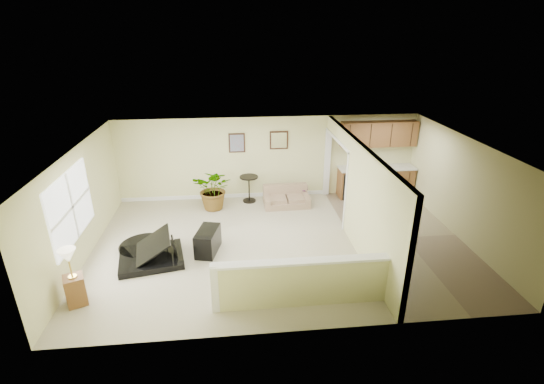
{
  "coord_description": "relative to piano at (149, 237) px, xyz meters",
  "views": [
    {
      "loc": [
        -1.06,
        -8.33,
        4.92
      ],
      "look_at": [
        -0.17,
        0.4,
        1.22
      ],
      "focal_mm": 26.0,
      "sensor_mm": 36.0,
      "label": 1
    }
  ],
  "objects": [
    {
      "name": "wall_art_left",
      "position": [
        2.09,
        3.27,
        1.2
      ],
      "size": [
        0.48,
        0.04,
        0.58
      ],
      "color": "#311C12",
      "rests_on": "back_wall"
    },
    {
      "name": "pony_half_wall",
      "position": [
        3.12,
        -2.0,
        -0.03
      ],
      "size": [
        3.42,
        0.22,
        1.0
      ],
      "color": "beige",
      "rests_on": "floor"
    },
    {
      "name": "interior_partition",
      "position": [
        4.84,
        0.56,
        0.67
      ],
      "size": [
        0.18,
        5.99,
        2.5
      ],
      "color": "beige",
      "rests_on": "floor"
    },
    {
      "name": "ceiling",
      "position": [
        3.04,
        0.3,
        1.95
      ],
      "size": [
        9.0,
        6.0,
        0.04
      ],
      "primitive_type": "cube",
      "color": "white",
      "rests_on": "back_wall"
    },
    {
      "name": "back_wall",
      "position": [
        3.04,
        3.3,
        0.7
      ],
      "size": [
        9.0,
        0.04,
        2.5
      ],
      "primitive_type": "cube",
      "color": "beige",
      "rests_on": "floor"
    },
    {
      "name": "left_window",
      "position": [
        -1.44,
        -0.2,
        0.9
      ],
      "size": [
        0.05,
        2.15,
        1.45
      ],
      "primitive_type": "cube",
      "color": "white",
      "rests_on": "left_wall"
    },
    {
      "name": "accent_table",
      "position": [
        2.41,
        2.95,
        -0.03
      ],
      "size": [
        0.55,
        0.55,
        0.8
      ],
      "color": "black",
      "rests_on": "floor"
    },
    {
      "name": "small_plant",
      "position": [
        4.05,
        2.8,
        -0.34
      ],
      "size": [
        0.28,
        0.28,
        0.5
      ],
      "color": "black",
      "rests_on": "floor"
    },
    {
      "name": "front_wall",
      "position": [
        3.04,
        -2.7,
        0.7
      ],
      "size": [
        9.0,
        0.04,
        2.5
      ],
      "primitive_type": "cube",
      "color": "beige",
      "rests_on": "floor"
    },
    {
      "name": "wall_mirror",
      "position": [
        3.34,
        3.27,
        1.25
      ],
      "size": [
        0.55,
        0.04,
        0.55
      ],
      "color": "#311C12",
      "rests_on": "back_wall"
    },
    {
      "name": "palm_plant",
      "position": [
        1.4,
        2.53,
        0.06
      ],
      "size": [
        1.36,
        1.27,
        1.25
      ],
      "color": "black",
      "rests_on": "floor"
    },
    {
      "name": "right_wall",
      "position": [
        7.54,
        0.3,
        0.7
      ],
      "size": [
        0.04,
        6.0,
        2.5
      ],
      "primitive_type": "cube",
      "color": "beige",
      "rests_on": "floor"
    },
    {
      "name": "piano_bench",
      "position": [
        1.3,
        0.14,
        -0.27
      ],
      "size": [
        0.62,
        0.92,
        0.56
      ],
      "primitive_type": "cube",
      "rotation": [
        0.0,
        0.0,
        -0.24
      ],
      "color": "black",
      "rests_on": "floor"
    },
    {
      "name": "loveseat",
      "position": [
        3.49,
        2.57,
        -0.26
      ],
      "size": [
        1.33,
        0.77,
        0.76
      ],
      "rotation": [
        0.0,
        0.0,
        0.02
      ],
      "color": "#997F61",
      "rests_on": "floor"
    },
    {
      "name": "floor",
      "position": [
        3.04,
        0.3,
        -0.55
      ],
      "size": [
        9.0,
        9.0,
        0.0
      ],
      "primitive_type": "plane",
      "color": "tan",
      "rests_on": "ground"
    },
    {
      "name": "left_wall",
      "position": [
        -1.46,
        0.3,
        0.7
      ],
      "size": [
        0.04,
        6.0,
        2.5
      ],
      "primitive_type": "cube",
      "color": "beige",
      "rests_on": "floor"
    },
    {
      "name": "kitchen_vinyl",
      "position": [
        6.19,
        0.3,
        -0.54
      ],
      "size": [
        2.7,
        6.0,
        0.01
      ],
      "primitive_type": "cube",
      "color": "gray",
      "rests_on": "floor"
    },
    {
      "name": "piano",
      "position": [
        0.0,
        0.0,
        0.0
      ],
      "size": [
        1.8,
        1.83,
        1.31
      ],
      "rotation": [
        0.0,
        0.0,
        0.19
      ],
      "color": "black",
      "rests_on": "floor"
    },
    {
      "name": "lamp_stand",
      "position": [
        -1.11,
        -1.52,
        -0.04
      ],
      "size": [
        0.46,
        0.46,
        1.19
      ],
      "color": "brown",
      "rests_on": "floor"
    },
    {
      "name": "kitchen_cabinets",
      "position": [
        6.23,
        3.04,
        0.32
      ],
      "size": [
        2.36,
        0.65,
        2.33
      ],
      "color": "brown",
      "rests_on": "floor"
    }
  ]
}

